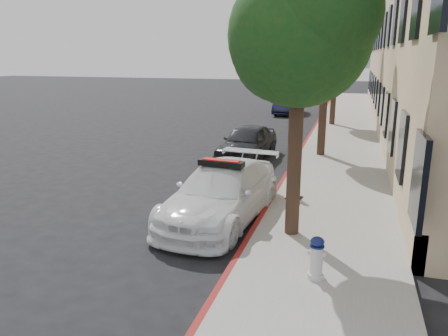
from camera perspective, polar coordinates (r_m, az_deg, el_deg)
name	(u,v)px	position (r m, az deg, el deg)	size (l,w,h in m)	color
ground	(197,199)	(12.20, -3.52, -4.01)	(120.00, 120.00, 0.00)	black
sidewalk	(342,139)	(21.21, 15.19, 3.71)	(3.20, 50.00, 0.15)	gray
curb_strip	(309,137)	(21.29, 11.05, 3.99)	(0.12, 50.00, 0.15)	maroon
tree_near	(301,34)	(8.92, 10.04, 16.87)	(2.92, 2.82, 5.62)	black
tree_mid	(327,47)	(16.88, 13.35, 15.13)	(2.77, 2.64, 5.43)	black
tree_far	(337,45)	(24.87, 14.57, 15.27)	(3.10, 3.00, 5.81)	black
police_car	(221,193)	(10.48, -0.36, -3.25)	(2.32, 4.79, 1.50)	white
parked_car_mid	(247,142)	(16.62, 3.06, 3.36)	(1.56, 3.88, 1.32)	black
parked_car_far	(288,105)	(30.01, 8.37, 8.20)	(1.35, 3.87, 1.28)	black
fire_hydrant	(316,258)	(7.76, 11.99, -11.45)	(0.32, 0.29, 0.76)	silver
traffic_cone	(294,185)	(11.78, 9.19, -2.25)	(0.46, 0.46, 0.73)	black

